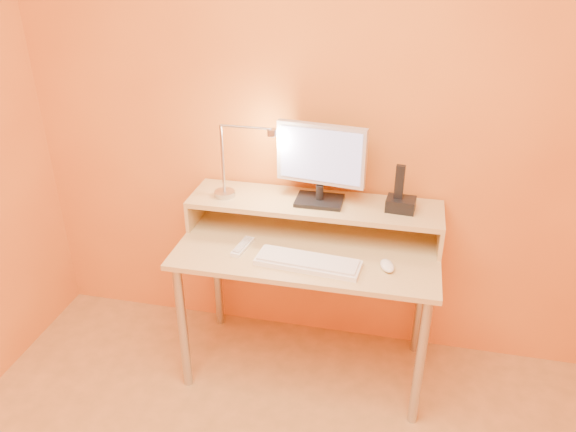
% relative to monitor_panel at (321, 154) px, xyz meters
% --- Properties ---
extents(wall_back, '(3.00, 0.04, 2.50)m').
position_rel_monitor_panel_xyz_m(wall_back, '(-0.02, 0.16, 0.13)').
color(wall_back, orange).
rests_on(wall_back, floor).
extents(desk_leg_fl, '(0.04, 0.04, 0.69)m').
position_rel_monitor_panel_xyz_m(desk_leg_fl, '(-0.57, -0.41, -0.77)').
color(desk_leg_fl, '#B0B0B3').
rests_on(desk_leg_fl, floor).
extents(desk_leg_fr, '(0.04, 0.04, 0.69)m').
position_rel_monitor_panel_xyz_m(desk_leg_fr, '(0.53, -0.41, -0.77)').
color(desk_leg_fr, '#B0B0B3').
rests_on(desk_leg_fr, floor).
extents(desk_leg_bl, '(0.04, 0.04, 0.69)m').
position_rel_monitor_panel_xyz_m(desk_leg_bl, '(-0.57, 0.09, -0.77)').
color(desk_leg_bl, '#B0B0B3').
rests_on(desk_leg_bl, floor).
extents(desk_leg_br, '(0.04, 0.04, 0.69)m').
position_rel_monitor_panel_xyz_m(desk_leg_br, '(0.53, 0.09, -0.77)').
color(desk_leg_br, '#B0B0B3').
rests_on(desk_leg_br, floor).
extents(desk_lower, '(1.20, 0.60, 0.02)m').
position_rel_monitor_panel_xyz_m(desk_lower, '(-0.02, -0.16, -0.41)').
color(desk_lower, tan).
rests_on(desk_lower, floor).
extents(shelf_riser_left, '(0.02, 0.30, 0.14)m').
position_rel_monitor_panel_xyz_m(shelf_riser_left, '(-0.61, -0.01, -0.33)').
color(shelf_riser_left, tan).
rests_on(shelf_riser_left, desk_lower).
extents(shelf_riser_right, '(0.02, 0.30, 0.14)m').
position_rel_monitor_panel_xyz_m(shelf_riser_right, '(0.57, -0.01, -0.33)').
color(shelf_riser_right, tan).
rests_on(shelf_riser_right, desk_lower).
extents(desk_shelf, '(1.20, 0.30, 0.02)m').
position_rel_monitor_panel_xyz_m(desk_shelf, '(-0.02, -0.01, -0.25)').
color(desk_shelf, tan).
rests_on(desk_shelf, desk_lower).
extents(monitor_foot, '(0.22, 0.16, 0.02)m').
position_rel_monitor_panel_xyz_m(monitor_foot, '(0.00, -0.01, -0.23)').
color(monitor_foot, black).
rests_on(monitor_foot, desk_shelf).
extents(monitor_neck, '(0.04, 0.04, 0.07)m').
position_rel_monitor_panel_xyz_m(monitor_neck, '(0.00, -0.01, -0.19)').
color(monitor_neck, black).
rests_on(monitor_neck, monitor_foot).
extents(monitor_panel, '(0.42, 0.09, 0.28)m').
position_rel_monitor_panel_xyz_m(monitor_panel, '(0.00, 0.00, 0.00)').
color(monitor_panel, silver).
rests_on(monitor_panel, monitor_neck).
extents(monitor_back, '(0.37, 0.06, 0.24)m').
position_rel_monitor_panel_xyz_m(monitor_back, '(0.00, 0.02, 0.00)').
color(monitor_back, black).
rests_on(monitor_back, monitor_panel).
extents(monitor_screen, '(0.38, 0.05, 0.25)m').
position_rel_monitor_panel_xyz_m(monitor_screen, '(0.00, -0.02, 0.00)').
color(monitor_screen, '#9BA5E5').
rests_on(monitor_screen, monitor_panel).
extents(lamp_base, '(0.10, 0.10, 0.02)m').
position_rel_monitor_panel_xyz_m(lamp_base, '(-0.46, -0.04, -0.23)').
color(lamp_base, '#B0B0B3').
rests_on(lamp_base, desk_shelf).
extents(lamp_post, '(0.01, 0.01, 0.33)m').
position_rel_monitor_panel_xyz_m(lamp_post, '(-0.46, -0.04, -0.05)').
color(lamp_post, '#B0B0B3').
rests_on(lamp_post, lamp_base).
extents(lamp_arm, '(0.24, 0.01, 0.01)m').
position_rel_monitor_panel_xyz_m(lamp_arm, '(-0.34, -0.04, 0.12)').
color(lamp_arm, '#B0B0B3').
rests_on(lamp_arm, lamp_post).
extents(lamp_head, '(0.04, 0.04, 0.03)m').
position_rel_monitor_panel_xyz_m(lamp_head, '(-0.22, -0.04, 0.10)').
color(lamp_head, '#B0B0B3').
rests_on(lamp_head, lamp_arm).
extents(lamp_bulb, '(0.03, 0.03, 0.00)m').
position_rel_monitor_panel_xyz_m(lamp_bulb, '(-0.22, -0.04, 0.09)').
color(lamp_bulb, '#FFEAC6').
rests_on(lamp_bulb, lamp_head).
extents(phone_dock, '(0.14, 0.11, 0.06)m').
position_rel_monitor_panel_xyz_m(phone_dock, '(0.38, -0.01, -0.21)').
color(phone_dock, black).
rests_on(phone_dock, desk_shelf).
extents(phone_handset, '(0.04, 0.03, 0.16)m').
position_rel_monitor_panel_xyz_m(phone_handset, '(0.36, -0.01, -0.10)').
color(phone_handset, black).
rests_on(phone_handset, phone_dock).
extents(phone_led, '(0.01, 0.00, 0.04)m').
position_rel_monitor_panel_xyz_m(phone_led, '(0.42, -0.06, -0.21)').
color(phone_led, '#1B28F0').
rests_on(phone_led, phone_dock).
extents(keyboard, '(0.47, 0.19, 0.02)m').
position_rel_monitor_panel_xyz_m(keyboard, '(0.01, -0.31, -0.39)').
color(keyboard, white).
rests_on(keyboard, desk_lower).
extents(mouse, '(0.09, 0.11, 0.03)m').
position_rel_monitor_panel_xyz_m(mouse, '(0.35, -0.27, -0.38)').
color(mouse, white).
rests_on(mouse, desk_lower).
extents(remote_control, '(0.07, 0.17, 0.02)m').
position_rel_monitor_panel_xyz_m(remote_control, '(-0.31, -0.24, -0.39)').
color(remote_control, white).
rests_on(remote_control, desk_lower).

